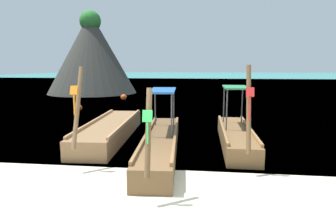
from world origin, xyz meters
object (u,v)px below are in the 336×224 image
object	(u,v)px
longtail_boat_orange_ribbon	(110,130)
mooring_buoy_far	(79,108)
longtail_boat_red_ribbon	(236,135)
karst_rock	(90,55)
mooring_buoy_near	(124,97)
longtail_boat_green_ribbon	(161,143)

from	to	relation	value
longtail_boat_orange_ribbon	mooring_buoy_far	bearing A→B (deg)	122.24
longtail_boat_red_ribbon	karst_rock	bearing A→B (deg)	123.99
mooring_buoy_near	mooring_buoy_far	size ratio (longest dim) A/B	1.27
longtail_boat_green_ribbon	longtail_boat_red_ribbon	world-z (taller)	longtail_boat_red_ribbon
longtail_boat_green_ribbon	karst_rock	distance (m)	23.26
longtail_boat_orange_ribbon	mooring_buoy_near	size ratio (longest dim) A/B	13.66
longtail_boat_orange_ribbon	longtail_boat_green_ribbon	bearing A→B (deg)	-36.92
longtail_boat_orange_ribbon	longtail_boat_red_ribbon	xyz separation A→B (m)	(4.80, -0.38, 0.03)
karst_rock	mooring_buoy_far	xyz separation A→B (m)	(3.91, -12.09, -3.77)
longtail_boat_red_ribbon	mooring_buoy_far	distance (m)	11.48
mooring_buoy_near	mooring_buoy_far	distance (m)	6.04
longtail_boat_orange_ribbon	karst_rock	bearing A→B (deg)	113.41
mooring_buoy_near	mooring_buoy_far	bearing A→B (deg)	-102.26
longtail_boat_orange_ribbon	karst_rock	distance (m)	20.80
longtail_boat_red_ribbon	mooring_buoy_far	xyz separation A→B (m)	(-9.03, 7.09, -0.17)
longtail_boat_orange_ribbon	mooring_buoy_far	xyz separation A→B (m)	(-4.23, 6.70, -0.13)
mooring_buoy_far	longtail_boat_green_ribbon	bearing A→B (deg)	-52.32
longtail_boat_green_ribbon	karst_rock	world-z (taller)	karst_rock
mooring_buoy_near	longtail_boat_orange_ribbon	bearing A→B (deg)	-76.85
longtail_boat_green_ribbon	mooring_buoy_near	world-z (taller)	longtail_boat_green_ribbon
mooring_buoy_near	mooring_buoy_far	xyz separation A→B (m)	(-1.28, -5.90, -0.05)
longtail_boat_green_ribbon	mooring_buoy_near	size ratio (longest dim) A/B	13.88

